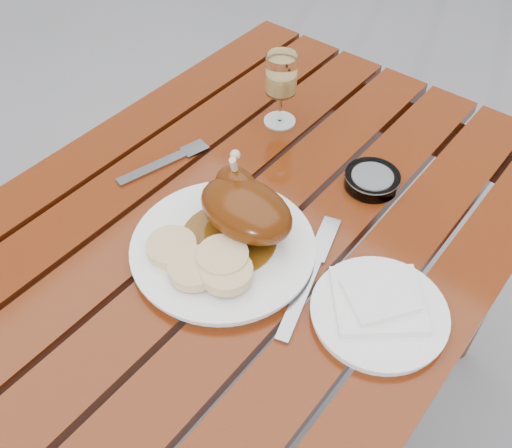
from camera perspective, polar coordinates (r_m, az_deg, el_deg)
The scene contains 11 objects.
ground at distance 1.60m, azimuth -1.41°, elevation -18.99°, with size 60.00×60.00×0.00m, color slate.
table at distance 1.26m, azimuth -1.72°, elevation -12.14°, with size 0.80×1.20×0.75m, color maroon.
dinner_plate at distance 0.92m, azimuth -3.31°, elevation -2.43°, with size 0.30×0.30×0.02m, color white.
roast_duck at distance 0.90m, azimuth -1.25°, elevation 1.64°, with size 0.17×0.17×0.12m.
bread_dumplings at distance 0.87m, azimuth -5.28°, elevation -3.70°, with size 0.18×0.12×0.03m.
wine_glass at distance 1.14m, azimuth 2.50°, elevation 13.23°, with size 0.06×0.06×0.15m, color #E7BE69.
side_plate at distance 0.87m, azimuth 12.19°, elevation -8.69°, with size 0.20×0.20×0.02m, color white.
napkin at distance 0.86m, azimuth 12.09°, elevation -7.41°, with size 0.13×0.12×0.01m, color white.
ashtray at distance 1.05m, azimuth 11.51°, elevation 4.33°, with size 0.10×0.10×0.02m, color #B2B7BC.
fork at distance 1.09m, azimuth -9.62°, elevation 5.88°, with size 0.02×0.17×0.01m, color gray.
knife at distance 0.89m, azimuth 4.97°, elevation -5.99°, with size 0.02×0.22×0.01m, color gray.
Camera 1 is at (0.43, -0.48, 1.46)m, focal length 40.00 mm.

